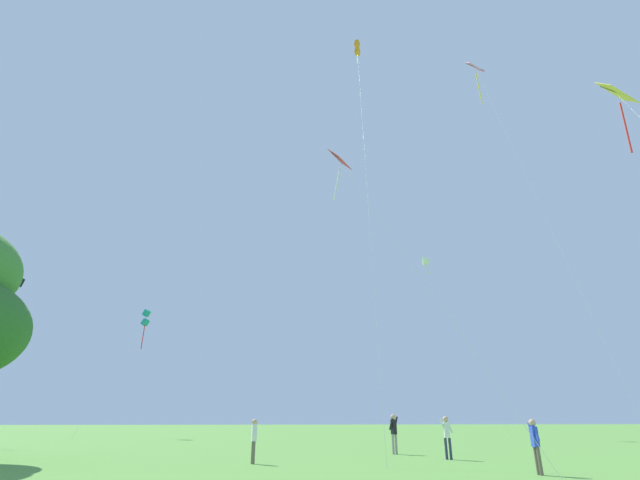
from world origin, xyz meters
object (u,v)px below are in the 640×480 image
object	(u,v)px
kite_orange_box	(357,51)
person_in_red_shirt	(447,433)
kite_pink_low	(480,82)
kite_red_high	(343,171)
kite_yellow_diamond	(623,106)
kite_teal_box	(146,319)
kite_black_large	(10,285)
kite_white_distant	(424,259)
person_far_back	(254,437)
person_with_spool	(535,441)
person_near_tree	(394,430)

from	to	relation	value
kite_orange_box	person_in_red_shirt	size ratio (longest dim) A/B	18.18
kite_pink_low	person_in_red_shirt	world-z (taller)	kite_pink_low
kite_orange_box	person_in_red_shirt	xyz separation A→B (m)	(1.02, -8.00, -28.04)
kite_orange_box	kite_red_high	xyz separation A→B (m)	(-3.06, -7.52, -15.63)
kite_yellow_diamond	kite_teal_box	size ratio (longest dim) A/B	1.32
kite_black_large	kite_white_distant	distance (m)	38.86
kite_pink_low	kite_black_large	bearing A→B (deg)	163.27
kite_black_large	person_far_back	world-z (taller)	kite_black_large
kite_red_high	kite_black_large	bearing A→B (deg)	143.01
kite_orange_box	person_with_spool	xyz separation A→B (m)	(1.21, -13.87, -28.12)
kite_orange_box	person_near_tree	bearing A→B (deg)	-92.28
kite_red_high	kite_yellow_diamond	distance (m)	13.22
kite_black_large	person_near_tree	world-z (taller)	kite_black_large
person_far_back	person_in_red_shirt	distance (m)	8.03
kite_white_distant	kite_black_large	bearing A→B (deg)	-166.50
kite_red_high	person_near_tree	size ratio (longest dim) A/B	8.32
person_far_back	person_with_spool	xyz separation A→B (m)	(8.19, -5.11, -0.01)
person_near_tree	kite_teal_box	bearing A→B (deg)	123.03
kite_red_high	person_with_spool	bearing A→B (deg)	-56.03
person_in_red_shirt	person_with_spool	xyz separation A→B (m)	(0.20, -5.87, -0.08)
person_in_red_shirt	person_near_tree	bearing A→B (deg)	109.48
kite_white_distant	person_near_tree	distance (m)	30.97
kite_yellow_diamond	person_near_tree	world-z (taller)	kite_yellow_diamond
kite_orange_box	person_far_back	distance (m)	30.26
kite_white_distant	person_in_red_shirt	distance (m)	33.17
person_in_red_shirt	person_with_spool	world-z (taller)	person_in_red_shirt
kite_teal_box	person_with_spool	bearing A→B (deg)	-62.33
kite_pink_low	kite_white_distant	xyz separation A→B (m)	(2.26, 19.40, -7.92)
kite_red_high	kite_yellow_diamond	world-z (taller)	kite_yellow_diamond
kite_pink_low	person_with_spool	world-z (taller)	kite_pink_low
kite_teal_box	person_in_red_shirt	xyz separation A→B (m)	(19.07, -30.88, -10.53)
person_near_tree	kite_white_distant	bearing A→B (deg)	62.34
person_in_red_shirt	person_far_back	bearing A→B (deg)	-174.58
kite_teal_box	person_in_red_shirt	world-z (taller)	kite_teal_box
kite_white_distant	person_far_back	size ratio (longest dim) A/B	12.33
kite_red_high	person_far_back	bearing A→B (deg)	-162.41
kite_orange_box	kite_teal_box	xyz separation A→B (m)	(-18.06, 22.88, -17.52)
kite_black_large	kite_white_distant	size ratio (longest dim) A/B	0.65
person_far_back	kite_white_distant	bearing A→B (deg)	55.18
person_with_spool	person_far_back	bearing A→B (deg)	148.04
kite_yellow_diamond	person_far_back	world-z (taller)	kite_yellow_diamond
kite_orange_box	kite_teal_box	world-z (taller)	kite_orange_box
kite_orange_box	person_near_tree	world-z (taller)	kite_orange_box
kite_orange_box	kite_red_high	size ratio (longest dim) A/B	2.04
person_in_red_shirt	person_with_spool	size ratio (longest dim) A/B	1.09
kite_pink_low	kite_teal_box	world-z (taller)	kite_pink_low
kite_yellow_diamond	kite_black_large	bearing A→B (deg)	147.27
kite_pink_low	kite_teal_box	distance (m)	39.44
person_near_tree	person_in_red_shirt	bearing A→B (deg)	-70.52
person_near_tree	person_in_red_shirt	distance (m)	3.60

